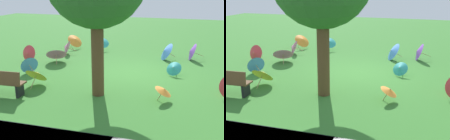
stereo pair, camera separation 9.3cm
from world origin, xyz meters
The scene contains 13 objects.
ground centered at (0.00, 0.00, 0.00)m, with size 40.00×40.00×0.00m, color #387A2D.
park_bench centered at (3.73, 3.62, 0.47)m, with size 1.63×0.58×0.90m.
parasol_orange_0 centered at (4.26, -3.56, 0.49)m, with size 1.05×1.11×0.85m.
parasol_orange_2 centered at (-1.50, 2.52, 0.36)m, with size 0.57×0.58×0.55m.
parasol_purple_0 centered at (-2.21, -2.86, 0.43)m, with size 0.89×0.92×0.87m.
parasol_pink_0 centered at (4.17, -2.15, 0.38)m, with size 0.82×0.80×0.76m.
parasol_red_0 centered at (5.32, -0.36, 0.40)m, with size 0.83×0.80×0.79m.
parasol_pink_1 centered at (3.90, -0.55, 0.45)m, with size 1.23×1.17×0.80m.
parasol_blue_1 centered at (-1.00, -2.53, 0.44)m, with size 0.94×1.09×0.89m.
parasol_yellow_0 centered at (3.10, 2.45, 0.44)m, with size 0.87×0.80×0.77m.
parasol_teal_2 centered at (-1.59, -0.18, 0.31)m, with size 0.75×0.69×0.59m.
parasol_teal_3 centered at (2.60, -3.49, 0.49)m, with size 1.04×1.03×0.77m.
parasol_blue_4 centered at (4.21, 1.25, 0.36)m, with size 0.77×0.77×0.73m.
Camera 2 is at (-2.34, 10.60, 3.56)m, focal length 43.52 mm.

